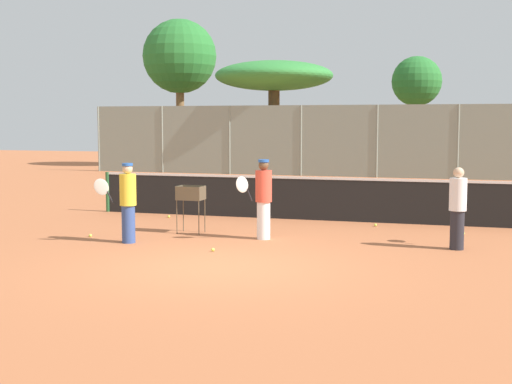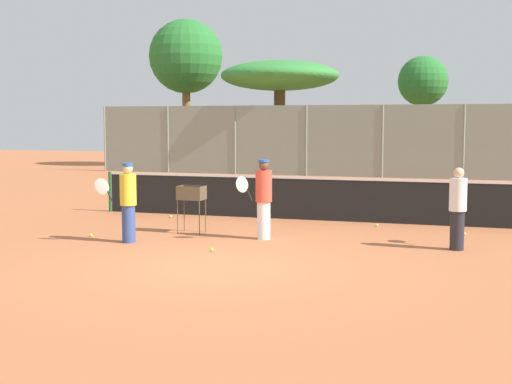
{
  "view_description": "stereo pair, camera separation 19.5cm",
  "coord_description": "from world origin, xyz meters",
  "px_view_note": "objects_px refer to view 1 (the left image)",
  "views": [
    {
      "loc": [
        4.0,
        -11.04,
        2.43
      ],
      "look_at": [
        -0.2,
        2.69,
        1.0
      ],
      "focal_mm": 50.0,
      "sensor_mm": 36.0,
      "label": 1
    },
    {
      "loc": [
        4.19,
        -10.98,
        2.43
      ],
      "look_at": [
        -0.2,
        2.69,
        1.0
      ],
      "focal_mm": 50.0,
      "sensor_mm": 36.0,
      "label": 2
    }
  ],
  "objects_px": {
    "player_white_outfit": "(127,202)",
    "player_red_cap": "(263,198)",
    "ball_cart": "(191,197)",
    "player_yellow_shirt": "(458,207)",
    "tennis_net": "(303,197)"
  },
  "relations": [
    {
      "from": "player_white_outfit",
      "to": "ball_cart",
      "type": "bearing_deg",
      "value": -140.41
    },
    {
      "from": "player_white_outfit",
      "to": "player_red_cap",
      "type": "bearing_deg",
      "value": -178.52
    },
    {
      "from": "player_yellow_shirt",
      "to": "ball_cart",
      "type": "distance_m",
      "value": 5.6
    },
    {
      "from": "tennis_net",
      "to": "ball_cart",
      "type": "xyz_separation_m",
      "value": [
        -1.84,
        -2.77,
        0.23
      ]
    },
    {
      "from": "player_yellow_shirt",
      "to": "ball_cart",
      "type": "relative_size",
      "value": 1.52
    },
    {
      "from": "ball_cart",
      "to": "tennis_net",
      "type": "bearing_deg",
      "value": 56.29
    },
    {
      "from": "player_white_outfit",
      "to": "ball_cart",
      "type": "xyz_separation_m",
      "value": [
        0.74,
        1.54,
        -0.04
      ]
    },
    {
      "from": "player_white_outfit",
      "to": "ball_cart",
      "type": "relative_size",
      "value": 1.55
    },
    {
      "from": "player_red_cap",
      "to": "ball_cart",
      "type": "height_order",
      "value": "player_red_cap"
    },
    {
      "from": "player_yellow_shirt",
      "to": "ball_cart",
      "type": "height_order",
      "value": "player_yellow_shirt"
    },
    {
      "from": "tennis_net",
      "to": "ball_cart",
      "type": "relative_size",
      "value": 10.57
    },
    {
      "from": "player_red_cap",
      "to": "player_yellow_shirt",
      "type": "relative_size",
      "value": 1.05
    },
    {
      "from": "tennis_net",
      "to": "player_white_outfit",
      "type": "height_order",
      "value": "player_white_outfit"
    },
    {
      "from": "player_yellow_shirt",
      "to": "player_red_cap",
      "type": "bearing_deg",
      "value": 101.2
    },
    {
      "from": "tennis_net",
      "to": "player_white_outfit",
      "type": "bearing_deg",
      "value": -120.98
    }
  ]
}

